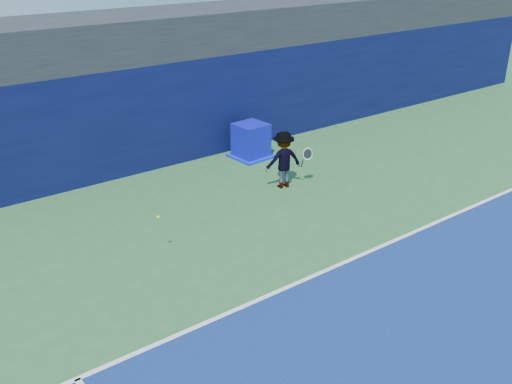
% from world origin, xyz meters
% --- Properties ---
extents(ground, '(80.00, 80.00, 0.00)m').
position_xyz_m(ground, '(0.00, 0.00, 0.00)').
color(ground, '#2D6431').
rests_on(ground, ground).
extents(baseline, '(24.00, 0.10, 0.01)m').
position_xyz_m(baseline, '(0.00, 3.00, 0.01)').
color(baseline, white).
rests_on(baseline, ground).
extents(stadium_band, '(36.00, 3.00, 1.20)m').
position_xyz_m(stadium_band, '(0.00, 11.50, 3.60)').
color(stadium_band, black).
rests_on(stadium_band, back_wall_assembly).
extents(back_wall_assembly, '(36.00, 1.03, 3.00)m').
position_xyz_m(back_wall_assembly, '(-0.00, 10.50, 1.50)').
color(back_wall_assembly, '#0A0D37').
rests_on(back_wall_assembly, ground).
extents(equipment_cart, '(1.19, 1.19, 1.06)m').
position_xyz_m(equipment_cart, '(2.83, 9.18, 0.48)').
color(equipment_cart, '#0C0DAB').
rests_on(equipment_cart, ground).
extents(tennis_player, '(1.29, 0.81, 1.55)m').
position_xyz_m(tennis_player, '(2.20, 6.84, 0.78)').
color(tennis_player, silver).
rests_on(tennis_player, ground).
extents(tennis_ball, '(0.07, 0.07, 0.07)m').
position_xyz_m(tennis_ball, '(-2.19, 5.55, 0.91)').
color(tennis_ball, '#B9E919').
rests_on(tennis_ball, ground).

